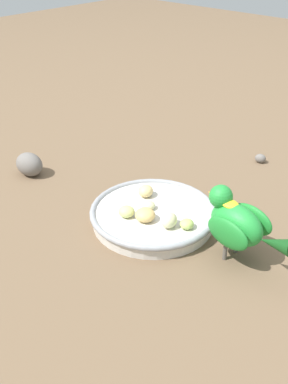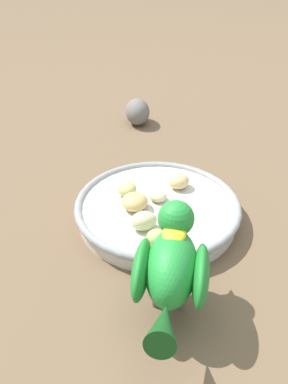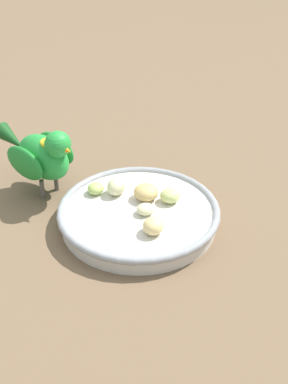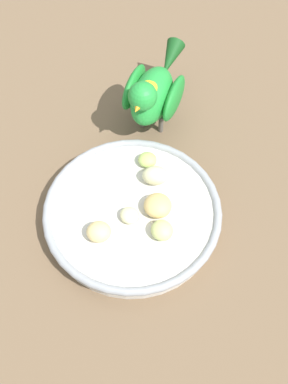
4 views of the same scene
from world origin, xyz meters
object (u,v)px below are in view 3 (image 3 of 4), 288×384
Objects in this scene: apple_piece_4 at (96,188)px; apple_piece_5 at (153,226)px; feeding_bowl at (141,215)px; apple_piece_2 at (144,210)px; apple_piece_1 at (116,186)px; apple_piece_3 at (170,196)px; apple_piece_0 at (146,192)px; parrot at (42,154)px.

apple_piece_4 is 0.82× the size of apple_piece_5.
apple_piece_2 reaches higher than feeding_bowl.
apple_piece_5 reaches higher than apple_piece_4.
apple_piece_1 is 0.08m from apple_piece_3.
apple_piece_1 reaches higher than apple_piece_3.
apple_piece_1 is 0.03m from apple_piece_4.
apple_piece_4 is (0.00, 0.09, 0.00)m from apple_piece_2.
feeding_bowl is at bearing 152.90° from apple_piece_3.
apple_piece_2 is 0.05m from apple_piece_3.
apple_piece_0 is 0.21× the size of parrot.
apple_piece_5 is at bearing -127.34° from feeding_bowl.
apple_piece_0 is 0.04m from apple_piece_2.
apple_piece_2 is at bearing 10.41° from parrot.
parrot is (-0.03, 0.12, 0.03)m from apple_piece_1.
apple_piece_3 is 0.11m from apple_piece_4.
apple_piece_1 reaches higher than apple_piece_5.
feeding_bowl is at bearing -157.99° from apple_piece_0.
parrot is (-0.01, 0.18, 0.04)m from apple_piece_2.
apple_piece_5 is at bearing -138.18° from apple_piece_0.
apple_piece_3 is at bearing -70.24° from apple_piece_1.
apple_piece_3 is (0.04, -0.02, 0.02)m from feeding_bowl.
parrot is at bearing 107.41° from apple_piece_3.
apple_piece_3 is (0.03, -0.08, -0.00)m from apple_piece_1.
apple_piece_0 reaches higher than feeding_bowl.
apple_piece_1 is at bearing 72.93° from apple_piece_2.
apple_piece_0 is 1.05× the size of apple_piece_1.
apple_piece_0 is at bearing -72.26° from apple_piece_1.
apple_piece_0 is at bearing 41.82° from apple_piece_5.
parrot reaches higher than apple_piece_3.
feeding_bowl is 0.02m from apple_piece_2.
apple_piece_4 is 0.13m from apple_piece_5.
parrot reaches higher than apple_piece_1.
apple_piece_1 is at bearing -58.41° from apple_piece_4.
apple_piece_1 is 1.19× the size of apple_piece_3.
feeding_bowl is 6.46× the size of apple_piece_0.
apple_piece_3 is at bearing -14.15° from apple_piece_2.
apple_piece_0 reaches higher than apple_piece_4.
apple_piece_4 is (-0.00, 0.08, 0.02)m from feeding_bowl.
apple_piece_1 reaches higher than feeding_bowl.
apple_piece_2 is at bearing -148.31° from apple_piece_0.
apple_piece_3 is 1.13× the size of apple_piece_4.
parrot is (0.02, 0.22, 0.03)m from apple_piece_5.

